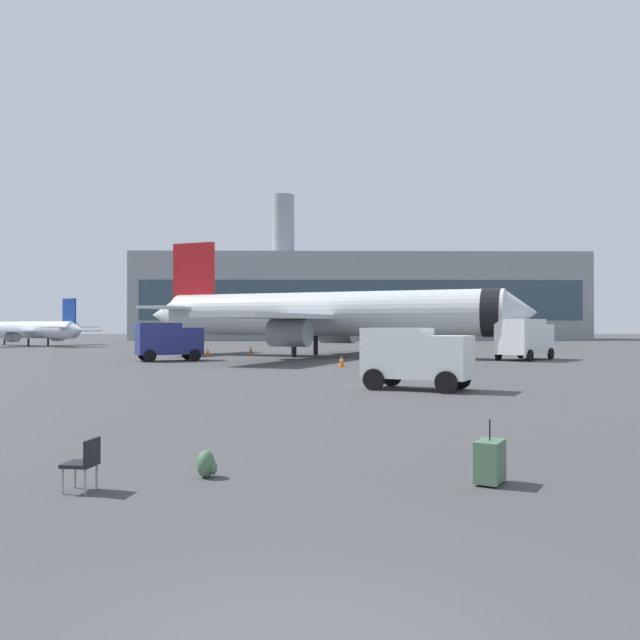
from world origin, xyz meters
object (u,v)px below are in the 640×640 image
Objects in this scene: safety_cone_near at (208,351)px; airplane_taxiing at (34,330)px; safety_cone_far at (342,361)px; cargo_van at (416,355)px; fuel_truck at (525,337)px; service_truck at (168,340)px; rolling_suitcase at (490,461)px; gate_chair at (84,461)px; safety_cone_outer at (497,352)px; safety_cone_mid at (251,350)px; airplane_at_gate at (324,314)px; traveller_backpack at (207,464)px.

airplane_taxiing is at bearing 135.14° from safety_cone_near.
cargo_van is at bearing -80.99° from safety_cone_far.
fuel_truck is at bearing 29.42° from safety_cone_far.
fuel_truck is (27.58, 0.82, 0.16)m from service_truck.
airplane_taxiing reaches higher than rolling_suitcase.
airplane_taxiing is 20.96× the size of gate_chair.
service_truck is at bearing -165.49° from safety_cone_outer.
safety_cone_far is at bearing -30.33° from service_truck.
safety_cone_near is 0.93× the size of safety_cone_far.
safety_cone_mid is 50.22m from rolling_suitcase.
airplane_taxiing is (-37.33, 29.20, -1.55)m from airplane_at_gate.
safety_cone_mid reaches higher than traveller_backpack.
rolling_suitcase is at bearing -94.97° from cargo_van.
fuel_truck is 7.43× the size of safety_cone_mid.
safety_cone_outer reaches higher than traveller_backpack.
safety_cone_mid is (-6.72, 4.31, -3.25)m from airplane_at_gate.
safety_cone_outer is 1.40× the size of traveller_backpack.
fuel_truck is at bearing 1.69° from service_truck.
safety_cone_outer is (25.66, -2.08, -0.03)m from safety_cone_near.
safety_cone_far reaches higher than traveller_backpack.
fuel_truck reaches higher than safety_cone_far.
safety_cone_outer is (21.93, -3.93, -0.07)m from safety_cone_mid.
airplane_taxiing is 43.90m from service_truck.
safety_cone_near is at bearing 166.79° from airplane_at_gate.
rolling_suitcase is at bearing -80.25° from safety_cone_mid.
cargo_van is (15.19, -22.40, -0.16)m from service_truck.
service_truck is (-12.01, -6.67, -2.05)m from airplane_at_gate.
gate_chair is at bearing -96.21° from airplane_at_gate.
airplane_at_gate is 15.57m from safety_cone_outer.
safety_cone_mid is (-22.30, 10.16, -1.37)m from fuel_truck.
rolling_suitcase reaches higher than safety_cone_mid.
safety_cone_mid is 49.06m from traveller_backpack.
service_truck is at bearing -178.31° from fuel_truck.
fuel_truck is at bearing 62.67° from gate_chair.
airplane_at_gate is 29.33m from cargo_van.
gate_chair reaches higher than safety_cone_mid.
safety_cone_near is at bearing 175.37° from safety_cone_outer.
airplane_taxiing reaches higher than safety_cone_outer.
airplane_at_gate is 47.41m from airplane_taxiing.
safety_cone_far is at bearing -48.67° from airplane_taxiing.
airplane_taxiing is at bearing 117.73° from rolling_suitcase.
cargo_van reaches higher than gate_chair.
safety_cone_mid reaches higher than safety_cone_near.
safety_cone_near is (-10.45, 2.45, -3.30)m from airplane_at_gate.
rolling_suitcase reaches higher than traveller_backpack.
airplane_at_gate reaches higher than safety_cone_far.
safety_cone_far is 0.91× the size of gate_chair.
service_truck is 11.00× the size of traveller_backpack.
airplane_taxiing is 3.74× the size of cargo_van.
fuel_truck is at bearing 70.67° from rolling_suitcase.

